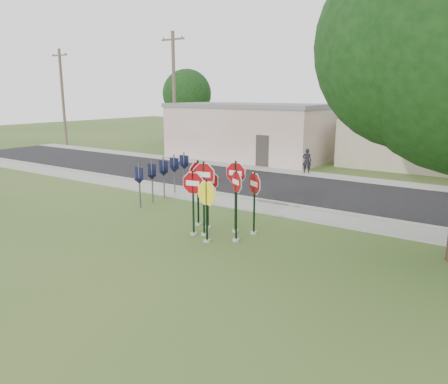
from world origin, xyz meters
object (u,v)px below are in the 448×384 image
Objects in this scene: stop_sign_left at (193,194)px; stop_sign_center at (204,187)px; stop_sign_yellow at (207,202)px; pedestrian at (307,161)px; utility_pole_near at (174,93)px.

stop_sign_center is at bearing 27.38° from stop_sign_left.
pedestrian is at bearing 100.66° from stop_sign_yellow.
stop_sign_yellow is at bearing 81.36° from pedestrian.
stop_sign_left is 0.26× the size of utility_pole_near.
stop_sign_left is 13.59m from pedestrian.
stop_sign_yellow is at bearing -21.82° from stop_sign_left.
pedestrian is (-1.74, 13.47, -0.68)m from stop_sign_left.
stop_sign_yellow reaches higher than pedestrian.
stop_sign_yellow is 0.93m from stop_sign_left.
stop_sign_center is 0.83m from stop_sign_yellow.
utility_pole_near reaches higher than stop_sign_left.
stop_sign_left is 19.86m from utility_pole_near.
stop_sign_yellow is (0.52, -0.52, -0.38)m from stop_sign_center.
pedestrian is at bearing -4.19° from utility_pole_near.
stop_sign_center is at bearing -45.96° from utility_pole_near.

